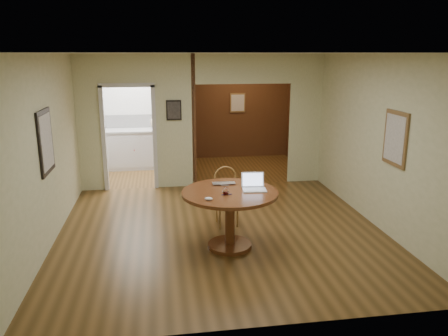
{
  "coord_description": "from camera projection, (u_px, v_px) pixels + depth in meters",
  "views": [
    {
      "loc": [
        -0.91,
        -6.28,
        2.69
      ],
      "look_at": [
        0.01,
        -0.2,
        1.08
      ],
      "focal_mm": 35.0,
      "sensor_mm": 36.0,
      "label": 1
    }
  ],
  "objects": [
    {
      "name": "room_shell",
      "position": [
        179.0,
        121.0,
        9.39
      ],
      "size": [
        5.2,
        7.5,
        5.0
      ],
      "color": "silver",
      "rests_on": "ground"
    },
    {
      "name": "mouse",
      "position": [
        209.0,
        199.0,
        5.67
      ],
      "size": [
        0.12,
        0.08,
        0.04
      ],
      "primitive_type": "ellipsoid",
      "rotation": [
        0.0,
        0.0,
        -0.25
      ],
      "color": "white",
      "rests_on": "dining_table"
    },
    {
      "name": "grocery_bag",
      "position": [
        157.0,
        122.0,
        10.42
      ],
      "size": [
        0.36,
        0.32,
        0.32
      ],
      "primitive_type": "ellipsoid",
      "rotation": [
        0.0,
        0.0,
        -0.13
      ],
      "color": "beige",
      "rests_on": "kitchen_cabinet"
    },
    {
      "name": "wine_glass",
      "position": [
        226.0,
        191.0,
        5.9
      ],
      "size": [
        0.1,
        0.1,
        0.11
      ],
      "primitive_type": null,
      "color": "white",
      "rests_on": "dining_table"
    },
    {
      "name": "open_laptop",
      "position": [
        254.0,
        185.0,
        6.14
      ],
      "size": [
        0.34,
        0.31,
        0.23
      ],
      "rotation": [
        0.0,
        0.0,
        -0.1
      ],
      "color": "white",
      "rests_on": "dining_table"
    },
    {
      "name": "dining_table",
      "position": [
        230.0,
        206.0,
        6.11
      ],
      "size": [
        1.34,
        1.34,
        0.84
      ],
      "rotation": [
        0.0,
        0.0,
        0.14
      ],
      "color": "brown",
      "rests_on": "ground"
    },
    {
      "name": "chair",
      "position": [
        226.0,
        193.0,
        7.02
      ],
      "size": [
        0.41,
        0.41,
        0.94
      ],
      "rotation": [
        0.0,
        0.0,
        0.04
      ],
      "color": "olive",
      "rests_on": "ground"
    },
    {
      "name": "kitchen_cabinet",
      "position": [
        141.0,
        149.0,
        10.52
      ],
      "size": [
        2.06,
        0.6,
        0.94
      ],
      "color": "silver",
      "rests_on": "ground"
    },
    {
      "name": "pen",
      "position": [
        227.0,
        194.0,
        5.91
      ],
      "size": [
        0.15,
        0.02,
        0.01
      ],
      "primitive_type": "cylinder",
      "rotation": [
        0.0,
        1.57,
        0.1
      ],
      "color": "#0B1150",
      "rests_on": "dining_table"
    },
    {
      "name": "floor",
      "position": [
        221.0,
        231.0,
        6.82
      ],
      "size": [
        5.0,
        5.0,
        0.0
      ],
      "primitive_type": "plane",
      "color": "#483214",
      "rests_on": "ground"
    },
    {
      "name": "closed_laptop",
      "position": [
        224.0,
        184.0,
        6.33
      ],
      "size": [
        0.34,
        0.22,
        0.03
      ],
      "primitive_type": "imported",
      "rotation": [
        0.0,
        0.0,
        -0.02
      ],
      "color": "#ADADB1",
      "rests_on": "dining_table"
    }
  ]
}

